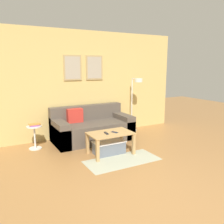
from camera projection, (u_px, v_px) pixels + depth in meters
name	position (u px, v px, depth m)	size (l,w,h in m)	color
ground_plane	(180.00, 210.00, 2.88)	(16.00, 16.00, 0.00)	#A87542
wall_back	(76.00, 84.00, 5.69)	(5.60, 0.09, 2.55)	#D6B76B
area_rug	(122.00, 160.00, 4.39)	(1.39, 0.64, 0.01)	#B2B79E
couch	(92.00, 128.00, 5.56)	(1.81, 0.90, 0.78)	brown
coffee_table	(110.00, 137.00, 4.65)	(0.86, 0.55, 0.44)	tan
storage_bin	(109.00, 147.00, 4.72)	(0.62, 0.35, 0.26)	slate
floor_lamp	(135.00, 97.00, 6.10)	(0.28, 0.52, 1.41)	white
side_table	(35.00, 135.00, 4.96)	(0.31, 0.31, 0.49)	white
book_stack	(34.00, 125.00, 4.94)	(0.23, 0.17, 0.04)	#8C4C93
remote_control	(106.00, 133.00, 4.57)	(0.04, 0.15, 0.02)	#232328
cell_phone	(115.00, 132.00, 4.66)	(0.07, 0.14, 0.01)	#1E2338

